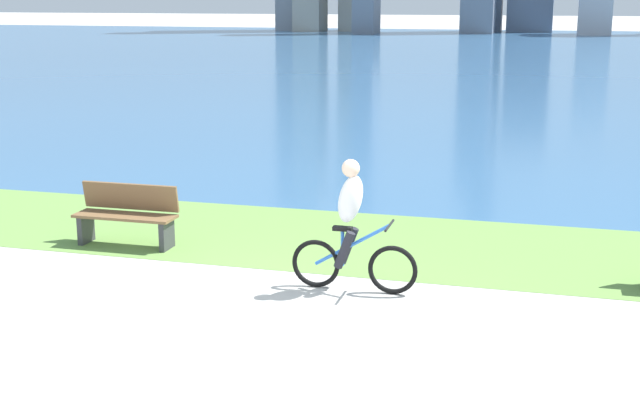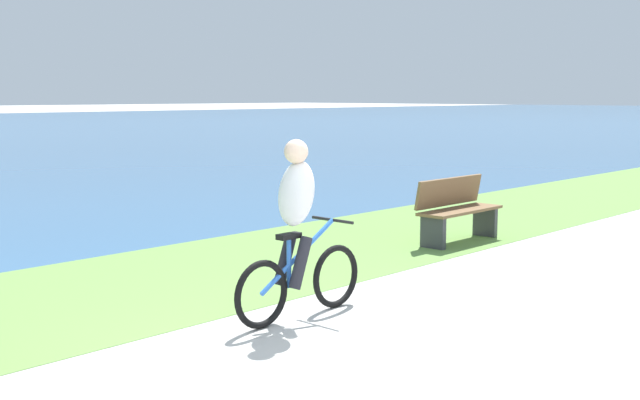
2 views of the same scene
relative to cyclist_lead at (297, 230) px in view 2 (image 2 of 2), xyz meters
The scene contains 4 objects.
ground_plane 1.65m from the cyclist_lead, 109.75° to the right, with size 300.00×300.00×0.00m, color #B2AFA8.
grass_strip_bayside 2.37m from the cyclist_lead, 102.58° to the left, with size 120.00×3.33×0.01m, color #6B9947.
cyclist_lead is the anchor object (origin of this frame).
bench_near_path 4.44m from the cyclist_lead, 14.66° to the left, with size 1.50×0.47×0.90m.
Camera 2 is at (-4.58, -3.73, 2.05)m, focal length 44.68 mm.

